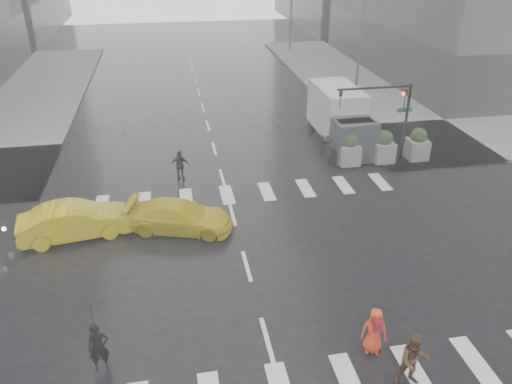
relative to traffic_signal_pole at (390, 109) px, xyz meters
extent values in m
plane|color=black|center=(-9.01, -8.01, -3.22)|extent=(120.00, 120.00, 0.00)
cube|color=slate|center=(10.49, 9.49, -3.14)|extent=(35.00, 35.00, 0.15)
cube|color=#2B2826|center=(19.99, 18.99, -1.02)|extent=(26.05, 26.05, 4.40)
cube|color=#2B2826|center=(19.99, 47.99, -1.02)|extent=(26.05, 26.05, 4.40)
cylinder|color=black|center=(0.99, -0.01, -0.97)|extent=(0.16, 0.16, 4.50)
cylinder|color=black|center=(-1.01, -0.01, 1.18)|extent=(4.00, 0.12, 0.12)
imported|color=black|center=(0.74, -0.01, 0.48)|extent=(0.16, 0.20, 1.00)
imported|color=black|center=(-2.81, -0.01, 0.68)|extent=(0.16, 0.20, 1.00)
sphere|color=#FF190C|center=(0.64, -0.01, 0.78)|extent=(0.20, 0.20, 0.20)
cube|color=#0C592D|center=(0.99, 0.29, -0.22)|extent=(0.90, 0.03, 0.22)
cylinder|color=#59595B|center=(1.99, 9.99, 1.28)|extent=(0.20, 0.20, 9.00)
cylinder|color=#59595B|center=(1.99, 29.99, 1.28)|extent=(0.20, 0.20, 9.00)
cube|color=slate|center=(-2.01, 0.19, -2.52)|extent=(1.10, 1.10, 1.10)
sphere|color=#203116|center=(-2.01, 0.19, -1.72)|extent=(0.90, 0.90, 0.90)
cube|color=slate|center=(-0.01, 0.19, -2.52)|extent=(1.10, 1.10, 1.10)
sphere|color=#203116|center=(-0.01, 0.19, -1.72)|extent=(0.90, 0.90, 0.90)
cube|color=slate|center=(1.99, 0.19, -2.52)|extent=(1.10, 1.10, 1.10)
sphere|color=#203116|center=(1.99, 0.19, -1.72)|extent=(0.90, 0.90, 0.90)
imported|color=black|center=(-14.05, -12.27, -2.40)|extent=(0.66, 0.49, 1.64)
imported|color=black|center=(-14.05, -12.27, -1.23)|extent=(1.12, 1.13, 0.88)
imported|color=#462B19|center=(-5.32, -14.41, -2.33)|extent=(0.95, 0.79, 1.78)
imported|color=#E93E10|center=(-5.91, -13.03, -2.43)|extent=(0.89, 0.73, 1.57)
cube|color=maroon|center=(-5.91, -13.21, -2.07)|extent=(0.32, 0.24, 0.40)
imported|color=black|center=(-11.14, 0.09, -2.39)|extent=(1.07, 0.79, 1.65)
imported|color=black|center=(-3.03, 0.79, -2.41)|extent=(1.18, 1.05, 1.61)
imported|color=yellow|center=(-15.73, -4.62, -2.47)|extent=(4.76, 2.31, 1.50)
imported|color=yellow|center=(-11.40, -4.85, -2.56)|extent=(4.37, 2.92, 1.32)
cube|color=silver|center=(-1.51, 4.05, -1.21)|extent=(2.36, 4.51, 2.65)
cube|color=#313137|center=(-1.51, 0.91, -1.99)|extent=(2.26, 1.77, 2.26)
cube|color=black|center=(-1.51, 0.91, -1.30)|extent=(1.96, 0.88, 0.88)
cylinder|color=black|center=(-2.54, 0.71, -2.78)|extent=(0.27, 0.88, 0.88)
cylinder|color=black|center=(-0.48, 0.71, -2.78)|extent=(0.27, 0.88, 0.88)
cylinder|color=black|center=(-2.54, 2.87, -2.78)|extent=(0.27, 0.88, 0.88)
cylinder|color=black|center=(-0.48, 2.87, -2.78)|extent=(0.27, 0.88, 0.88)
cylinder|color=black|center=(-2.54, 5.62, -2.78)|extent=(0.27, 0.88, 0.88)
cylinder|color=black|center=(-0.48, 5.62, -2.78)|extent=(0.27, 0.88, 0.88)
camera|label=1|loc=(-11.47, -23.61, 8.28)|focal=35.00mm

